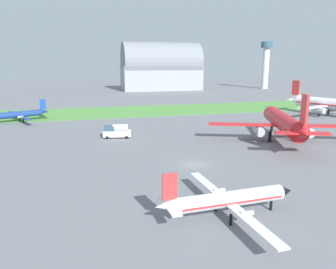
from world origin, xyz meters
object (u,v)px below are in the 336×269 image
(airplane_midfield_jet, at_px, (284,122))
(fuel_truck_near_gate, at_px, (117,131))
(airplane_taxiing_turboprop, at_px, (19,114))
(airplane_parked_jet_far, at_px, (328,104))
(airplane_foreground_turboprop, at_px, (228,199))
(control_tower, at_px, (266,61))

(airplane_midfield_jet, relative_size, fuel_truck_near_gate, 4.75)
(airplane_taxiing_turboprop, bearing_deg, airplane_parked_jet_far, 147.41)
(airplane_midfield_jet, height_order, airplane_foreground_turboprop, airplane_midfield_jet)
(airplane_midfield_jet, distance_m, fuel_truck_near_gate, 38.77)
(fuel_truck_near_gate, xyz_separation_m, control_tower, (115.92, 124.47, 17.40))
(airplane_taxiing_turboprop, xyz_separation_m, airplane_parked_jet_far, (99.05, -14.39, 1.74))
(airplane_taxiing_turboprop, distance_m, airplane_midfield_jet, 75.65)
(airplane_foreground_turboprop, distance_m, fuel_truck_near_gate, 44.55)
(airplane_parked_jet_far, height_order, fuel_truck_near_gate, airplane_parked_jet_far)
(airplane_midfield_jet, height_order, control_tower, control_tower)
(control_tower, bearing_deg, airplane_foreground_turboprop, -122.65)
(airplane_taxiing_turboprop, xyz_separation_m, airplane_foreground_turboprop, (34.48, -72.87, -0.10))
(airplane_taxiing_turboprop, xyz_separation_m, fuel_truck_near_gate, (26.40, -29.06, -0.75))
(airplane_taxiing_turboprop, bearing_deg, control_tower, -170.48)
(airplane_foreground_turboprop, xyz_separation_m, airplane_parked_jet_far, (64.57, 58.47, 1.84))
(airplane_parked_jet_far, relative_size, control_tower, 0.97)
(airplane_taxiing_turboprop, relative_size, airplane_parked_jet_far, 0.64)
(airplane_foreground_turboprop, xyz_separation_m, control_tower, (107.83, 168.28, 16.76))
(airplane_midfield_jet, bearing_deg, control_tower, -9.37)
(airplane_taxiing_turboprop, bearing_deg, airplane_midfield_jet, 121.80)
(airplane_midfield_jet, height_order, fuel_truck_near_gate, airplane_midfield_jet)
(airplane_foreground_turboprop, height_order, fuel_truck_near_gate, airplane_foreground_turboprop)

